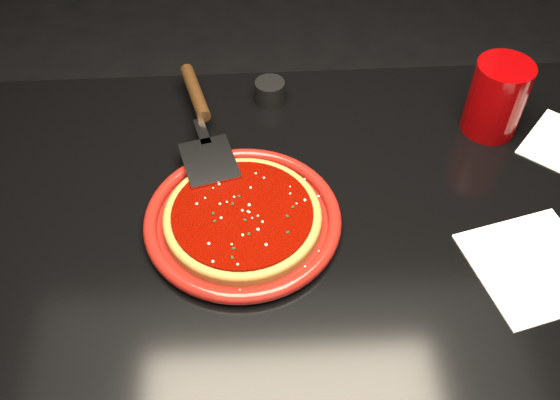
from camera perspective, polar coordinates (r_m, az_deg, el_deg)
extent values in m
cube|color=black|center=(1.29, 2.15, -13.03)|extent=(1.20, 0.80, 0.75)
cylinder|color=maroon|center=(0.97, -3.43, -1.80)|extent=(0.39, 0.39, 0.02)
cylinder|color=brown|center=(0.97, -3.44, -1.67)|extent=(0.31, 0.31, 0.01)
torus|color=brown|center=(0.97, -3.45, -1.43)|extent=(0.31, 0.31, 0.02)
cylinder|color=#6C0600|center=(0.96, -3.46, -1.26)|extent=(0.27, 0.27, 0.01)
cylinder|color=#880304|center=(1.16, 19.20, 8.80)|extent=(0.11, 0.11, 0.14)
cube|color=silver|center=(1.00, 22.22, -5.62)|extent=(0.22, 0.22, 0.00)
cylinder|color=black|center=(1.18, -0.93, 9.88)|extent=(0.07, 0.07, 0.04)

